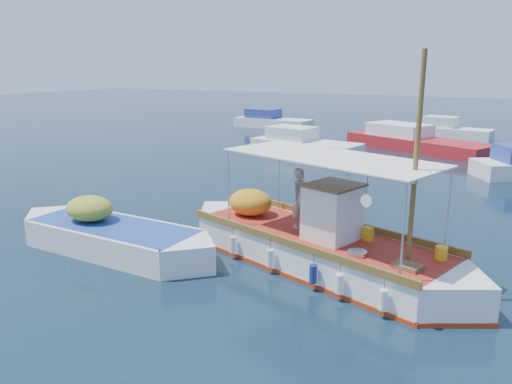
% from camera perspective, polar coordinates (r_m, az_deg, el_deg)
% --- Properties ---
extents(ground, '(160.00, 160.00, 0.00)m').
position_cam_1_polar(ground, '(14.28, 3.75, -7.86)').
color(ground, black).
rests_on(ground, ground).
extents(fishing_caique, '(9.24, 4.68, 5.92)m').
position_cam_1_polar(fishing_caique, '(13.95, 6.77, -6.18)').
color(fishing_caique, white).
rests_on(fishing_caique, ground).
extents(dinghy, '(7.32, 2.27, 1.79)m').
position_cam_1_polar(dinghy, '(15.52, -16.15, -5.11)').
color(dinghy, white).
rests_on(dinghy, ground).
extents(bg_boat_nw, '(7.24, 3.58, 1.80)m').
position_cam_1_polar(bg_boat_nw, '(31.45, 5.36, 5.34)').
color(bg_boat_nw, silver).
rests_on(bg_boat_nw, ground).
extents(bg_boat_n, '(9.86, 6.59, 1.80)m').
position_cam_1_polar(bg_boat_n, '(34.20, 17.51, 5.46)').
color(bg_boat_n, maroon).
rests_on(bg_boat_n, ground).
extents(bg_boat_far_w, '(7.04, 2.88, 1.80)m').
position_cam_1_polar(bg_boat_far_w, '(44.47, 1.73, 8.03)').
color(bg_boat_far_w, silver).
rests_on(bg_boat_far_w, ground).
extents(bg_boat_far_n, '(5.83, 2.81, 1.80)m').
position_cam_1_polar(bg_boat_far_n, '(40.43, 21.21, 6.43)').
color(bg_boat_far_n, silver).
rests_on(bg_boat_far_n, ground).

